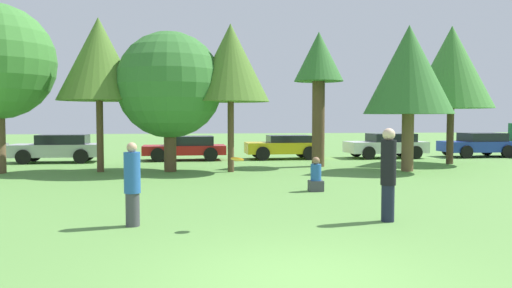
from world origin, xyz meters
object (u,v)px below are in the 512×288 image
at_px(parked_car_yellow, 284,146).
at_px(person_catcher, 388,173).
at_px(tree_2, 170,85).
at_px(tree_3, 231,63).
at_px(frisbee, 237,159).
at_px(tree_4, 319,63).
at_px(person_thrower, 132,184).
at_px(parked_car_blue, 478,144).
at_px(tree_6, 452,67).
at_px(tree_1, 99,59).
at_px(parked_car_white, 387,145).
at_px(bystander_sitting, 316,177).
at_px(parked_car_silver, 58,148).
at_px(tree_5, 409,70).
at_px(parked_car_red, 186,147).

bearing_deg(parked_car_yellow, person_catcher, 86.08).
bearing_deg(tree_2, tree_3, -11.12).
bearing_deg(frisbee, tree_4, 68.48).
height_order(person_thrower, tree_2, tree_2).
bearing_deg(parked_car_blue, tree_2, 16.34).
relative_size(person_catcher, tree_6, 0.30).
height_order(person_thrower, tree_1, tree_1).
distance_m(frisbee, tree_4, 12.93).
bearing_deg(tree_1, frisbee, -66.81).
bearing_deg(person_catcher, parked_car_white, -109.64).
bearing_deg(bystander_sitting, parked_car_silver, 133.52).
height_order(tree_2, tree_6, tree_6).
height_order(bystander_sitting, parked_car_silver, parked_car_silver).
height_order(person_catcher, tree_2, tree_2).
bearing_deg(person_thrower, tree_6, 44.06).
xyz_separation_m(tree_4, tree_6, (6.41, 0.45, -0.05)).
relative_size(bystander_sitting, tree_6, 0.16).
xyz_separation_m(frisbee, bystander_sitting, (2.70, 4.52, -0.94)).
bearing_deg(tree_5, parked_car_silver, 159.09).
bearing_deg(parked_car_red, tree_6, 162.75).
relative_size(bystander_sitting, parked_car_red, 0.24).
bearing_deg(parked_car_blue, person_thrower, 40.95).
bearing_deg(parked_car_blue, tree_4, 20.47).
xyz_separation_m(bystander_sitting, tree_4, (1.89, 7.14, 4.11)).
bearing_deg(person_catcher, bystander_sitting, -81.66).
height_order(person_thrower, parked_car_red, person_thrower).
relative_size(tree_2, parked_car_silver, 1.34).
relative_size(tree_3, tree_6, 0.91).
relative_size(person_thrower, tree_1, 0.27).
relative_size(tree_5, parked_car_silver, 1.41).
height_order(person_catcher, bystander_sitting, person_catcher).
relative_size(frisbee, parked_car_yellow, 0.07).
bearing_deg(parked_car_yellow, tree_5, 119.92).
bearing_deg(frisbee, tree_2, 99.75).
relative_size(tree_4, tree_6, 0.92).
bearing_deg(tree_6, tree_5, -140.27).
xyz_separation_m(person_catcher, parked_car_yellow, (0.66, 15.45, -0.34)).
distance_m(tree_1, parked_car_blue, 20.20).
xyz_separation_m(tree_1, parked_car_red, (3.29, 4.98, -3.79)).
relative_size(tree_2, parked_car_yellow, 1.41).
xyz_separation_m(bystander_sitting, parked_car_red, (-3.95, 11.04, 0.23)).
xyz_separation_m(person_thrower, frisbee, (2.05, -0.44, 0.51)).
xyz_separation_m(person_thrower, parked_car_blue, (16.70, 15.27, -0.15)).
xyz_separation_m(bystander_sitting, parked_car_white, (6.66, 11.12, 0.28)).
bearing_deg(tree_5, tree_3, 175.10).
bearing_deg(bystander_sitting, tree_6, 42.40).
relative_size(parked_car_yellow, parked_car_white, 0.94).
relative_size(person_thrower, frisbee, 6.39).
xyz_separation_m(frisbee, parked_car_silver, (-7.32, 15.08, -0.65)).
distance_m(person_catcher, tree_6, 14.64).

